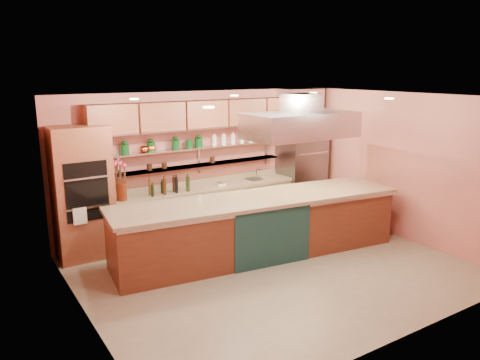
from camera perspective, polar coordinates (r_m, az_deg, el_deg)
floor at (r=7.89m, az=4.02°, el=-10.78°), size 6.00×5.00×0.02m
ceiling at (r=7.22m, az=4.39°, el=10.04°), size 6.00×5.00×0.02m
wall_back at (r=9.50m, az=-4.82°, el=2.31°), size 6.00×0.04×2.80m
wall_front at (r=5.71m, az=19.40°, el=-5.95°), size 6.00×0.04×2.80m
wall_left at (r=6.19m, az=-18.78°, el=-4.42°), size 0.04×5.00×2.80m
wall_right at (r=9.49m, az=18.91°, el=1.62°), size 0.04×5.00×2.80m
oven_stack at (r=8.42m, az=-18.66°, el=-1.54°), size 0.95×0.64×2.30m
refrigerator at (r=10.57m, az=7.49°, el=1.43°), size 0.95×0.72×2.10m
back_counter at (r=9.45m, az=-4.13°, el=-3.59°), size 3.84×0.64×0.93m
wall_shelf_lower at (r=9.38m, az=-4.72°, el=1.85°), size 3.60×0.26×0.03m
wall_shelf_upper at (r=9.31m, az=-4.76°, el=3.96°), size 3.60×0.26×0.03m
upper_cabinets at (r=9.21m, az=-4.41°, el=7.94°), size 4.60×0.36×0.55m
range_hood at (r=8.39m, az=7.38°, el=6.66°), size 2.00×1.00×0.45m
ceiling_downlights at (r=7.38m, az=3.44°, el=9.89°), size 4.00×2.80×0.02m
island at (r=8.24m, az=2.18°, el=-5.67°), size 5.16×1.72×1.06m
flower_vase at (r=8.58m, az=-14.24°, el=-1.38°), size 0.20×0.20×0.32m
oil_bottle_cluster at (r=8.91m, az=-8.60°, el=-0.75°), size 0.88×0.44×0.27m
kitchen_scale at (r=9.42m, az=-2.34°, el=-0.38°), size 0.20×0.17×0.10m
bar_faucet at (r=9.97m, az=2.01°, el=0.76°), size 0.04×0.04×0.22m
copper_kettle at (r=8.82m, az=-11.63°, el=3.73°), size 0.20×0.20×0.13m
green_canister at (r=9.18m, az=-6.21°, el=4.39°), size 0.17×0.17×0.16m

